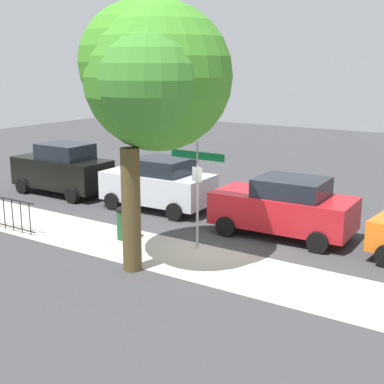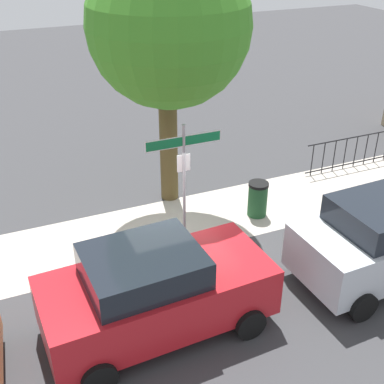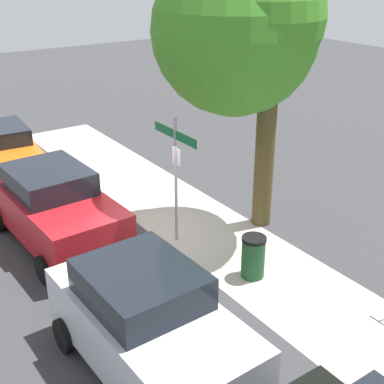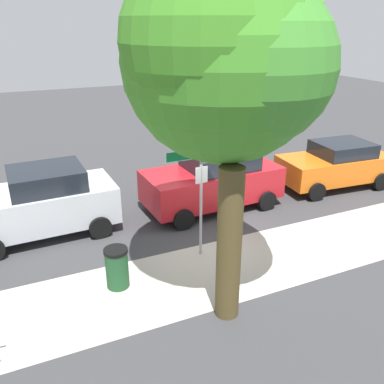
{
  "view_description": "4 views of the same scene",
  "coord_description": "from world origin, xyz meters",
  "px_view_note": "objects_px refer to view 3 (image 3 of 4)",
  "views": [
    {
      "loc": [
        -7.83,
        13.12,
        5.36
      ],
      "look_at": [
        1.06,
        -0.22,
        1.5
      ],
      "focal_mm": 50.68,
      "sensor_mm": 36.0,
      "label": 1
    },
    {
      "loc": [
        -3.41,
        -9.13,
        7.18
      ],
      "look_at": [
        0.45,
        -0.09,
        1.72
      ],
      "focal_mm": 46.59,
      "sensor_mm": 36.0,
      "label": 2
    },
    {
      "loc": [
        10.27,
        -5.86,
        6.58
      ],
      "look_at": [
        0.73,
        0.68,
        1.34
      ],
      "focal_mm": 49.21,
      "sensor_mm": 36.0,
      "label": 3
    },
    {
      "loc": [
        4.45,
        8.78,
        5.69
      ],
      "look_at": [
        0.52,
        -0.02,
        1.62
      ],
      "focal_mm": 38.07,
      "sensor_mm": 36.0,
      "label": 4
    }
  ],
  "objects_px": {
    "street_sign": "(176,156)",
    "car_red": "(55,207)",
    "car_silver": "(149,324)",
    "trash_bin": "(253,257)",
    "shade_tree": "(243,28)",
    "car_orange": "(3,152)"
  },
  "relations": [
    {
      "from": "street_sign",
      "to": "car_red",
      "type": "distance_m",
      "value": 3.24
    },
    {
      "from": "car_red",
      "to": "car_silver",
      "type": "distance_m",
      "value": 5.22
    },
    {
      "from": "car_red",
      "to": "trash_bin",
      "type": "distance_m",
      "value": 4.99
    },
    {
      "from": "trash_bin",
      "to": "street_sign",
      "type": "bearing_deg",
      "value": -167.99
    },
    {
      "from": "trash_bin",
      "to": "shade_tree",
      "type": "bearing_deg",
      "value": 150.37
    },
    {
      "from": "shade_tree",
      "to": "car_orange",
      "type": "relative_size",
      "value": 1.66
    },
    {
      "from": "street_sign",
      "to": "trash_bin",
      "type": "height_order",
      "value": "street_sign"
    },
    {
      "from": "street_sign",
      "to": "car_red",
      "type": "xyz_separation_m",
      "value": [
        -1.62,
        -2.5,
        -1.28
      ]
    },
    {
      "from": "car_silver",
      "to": "trash_bin",
      "type": "distance_m",
      "value": 3.62
    },
    {
      "from": "trash_bin",
      "to": "car_red",
      "type": "bearing_deg",
      "value": -142.96
    },
    {
      "from": "shade_tree",
      "to": "car_silver",
      "type": "xyz_separation_m",
      "value": [
        3.28,
        -4.52,
        -4.09
      ]
    },
    {
      "from": "car_red",
      "to": "trash_bin",
      "type": "height_order",
      "value": "car_red"
    },
    {
      "from": "street_sign",
      "to": "car_orange",
      "type": "relative_size",
      "value": 0.76
    },
    {
      "from": "car_orange",
      "to": "shade_tree",
      "type": "bearing_deg",
      "value": 34.27
    },
    {
      "from": "shade_tree",
      "to": "trash_bin",
      "type": "distance_m",
      "value": 5.14
    },
    {
      "from": "trash_bin",
      "to": "car_orange",
      "type": "bearing_deg",
      "value": -162.46
    },
    {
      "from": "street_sign",
      "to": "shade_tree",
      "type": "relative_size",
      "value": 0.46
    },
    {
      "from": "car_orange",
      "to": "trash_bin",
      "type": "bearing_deg",
      "value": 21.77
    },
    {
      "from": "trash_bin",
      "to": "car_silver",
      "type": "bearing_deg",
      "value": -69.71
    },
    {
      "from": "car_red",
      "to": "car_silver",
      "type": "relative_size",
      "value": 1.07
    },
    {
      "from": "street_sign",
      "to": "car_silver",
      "type": "height_order",
      "value": "street_sign"
    },
    {
      "from": "shade_tree",
      "to": "street_sign",
      "type": "bearing_deg",
      "value": -100.66
    }
  ]
}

